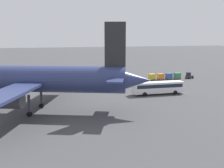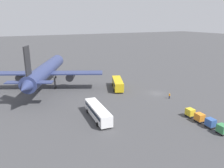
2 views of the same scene
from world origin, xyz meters
The scene contains 9 objects.
ground_plane centered at (0.00, 0.00, 0.00)m, with size 600.00×600.00×0.00m, color #424244.
airplane centered at (21.69, 30.39, 6.14)m, with size 42.83×37.04×16.33m.
shuttle_bus_near centered at (9.97, 8.82, 1.95)m, with size 11.61×6.88×3.26m.
shuttle_bus_far centered at (-8.76, 24.10, 1.84)m, with size 12.92×3.84×3.04m.
worker_person centered at (-5.63, -0.55, 0.87)m, with size 0.38×0.38×1.74m.
cargo_cart_green centered at (-27.14, 3.99, 1.19)m, with size 2.11×1.81×2.06m.
cargo_cart_blue centered at (-24.08, 3.81, 1.19)m, with size 2.11×1.81×2.06m.
cargo_cart_orange centered at (-21.01, 3.78, 1.19)m, with size 2.11×1.81×2.06m.
cargo_cart_yellow centered at (-17.94, 3.63, 1.19)m, with size 2.11×1.81×2.06m.
Camera 2 is at (-53.31, 42.43, 22.77)m, focal length 35.00 mm.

